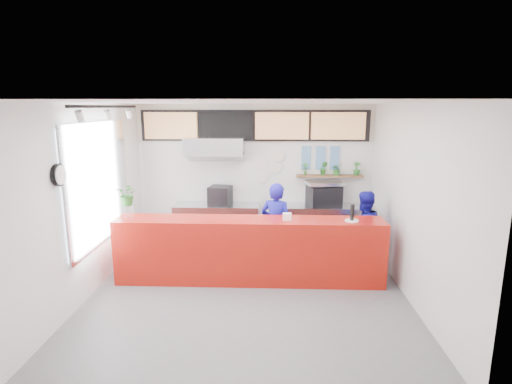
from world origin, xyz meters
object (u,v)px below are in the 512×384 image
at_px(espresso_machine, 324,196).
at_px(staff_center, 276,226).
at_px(staff_right, 363,230).
at_px(pepper_mill, 352,212).
at_px(service_counter, 249,250).
at_px(panini_oven, 220,195).

height_order(espresso_machine, staff_center, staff_center).
height_order(staff_center, staff_right, staff_center).
bearing_deg(pepper_mill, service_counter, 178.19).
xyz_separation_m(service_counter, pepper_mill, (1.69, -0.05, 0.70)).
bearing_deg(service_counter, pepper_mill, -1.81).
bearing_deg(staff_right, panini_oven, -47.69).
height_order(service_counter, staff_center, staff_center).
bearing_deg(panini_oven, pepper_mill, -27.47).
height_order(panini_oven, staff_center, staff_center).
xyz_separation_m(service_counter, staff_center, (0.46, 0.59, 0.25)).
distance_m(espresso_machine, pepper_mill, 1.87).
relative_size(espresso_machine, staff_right, 0.45).
height_order(panini_oven, pepper_mill, pepper_mill).
relative_size(service_counter, staff_right, 3.07).
height_order(service_counter, espresso_machine, espresso_machine).
relative_size(staff_right, pepper_mill, 5.51).
bearing_deg(staff_center, panini_oven, -26.61).
distance_m(staff_right, pepper_mill, 0.91).
bearing_deg(pepper_mill, staff_center, 152.34).
bearing_deg(staff_right, pepper_mill, 37.92).
distance_m(panini_oven, staff_center, 1.71).
distance_m(panini_oven, pepper_mill, 3.04).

